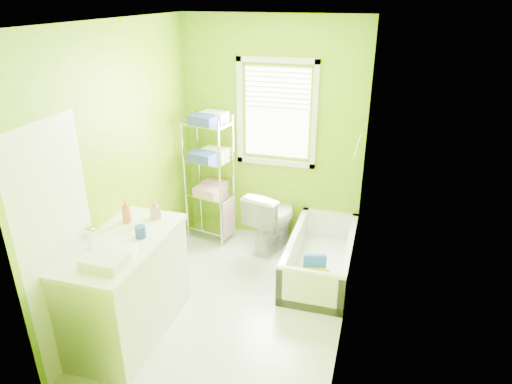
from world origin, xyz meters
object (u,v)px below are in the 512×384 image
(bathtub, at_px, (320,262))
(toilet, at_px, (272,218))
(wire_shelf_unit, at_px, (211,165))
(vanity, at_px, (126,286))

(bathtub, height_order, toilet, toilet)
(toilet, relative_size, wire_shelf_unit, 0.48)
(vanity, height_order, wire_shelf_unit, wire_shelf_unit)
(vanity, bearing_deg, toilet, 65.13)
(toilet, bearing_deg, vanity, 80.50)
(toilet, xyz_separation_m, vanity, (-0.83, -1.80, 0.12))
(bathtub, bearing_deg, wire_shelf_unit, 162.08)
(bathtub, distance_m, toilet, 0.80)
(toilet, bearing_deg, bathtub, 161.79)
(toilet, distance_m, wire_shelf_unit, 0.95)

